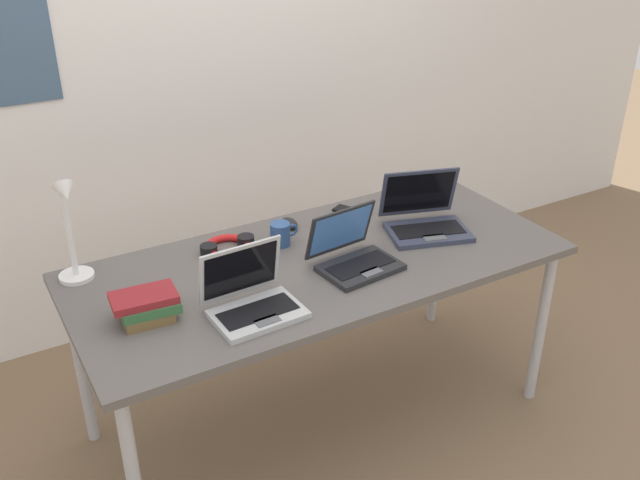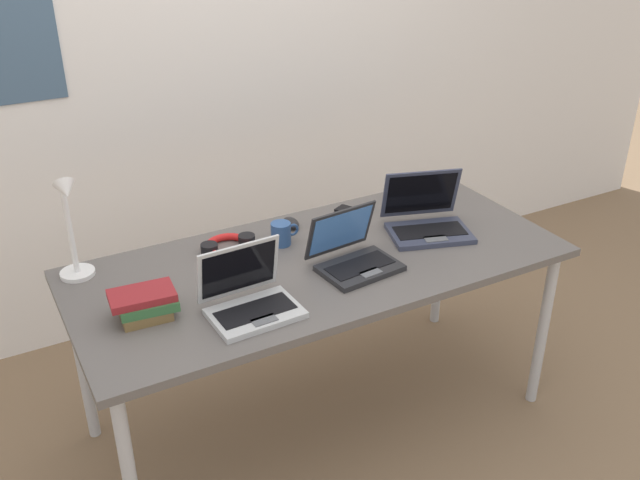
{
  "view_description": "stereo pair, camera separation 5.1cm",
  "coord_description": "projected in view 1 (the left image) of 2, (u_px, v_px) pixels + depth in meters",
  "views": [
    {
      "loc": [
        -1.13,
        -1.95,
        2.0
      ],
      "look_at": [
        0.0,
        0.0,
        0.82
      ],
      "focal_mm": 39.71,
      "sensor_mm": 36.0,
      "label": 1
    },
    {
      "loc": [
        -1.08,
        -1.98,
        2.0
      ],
      "look_at": [
        0.0,
        0.0,
        0.82
      ],
      "focal_mm": 39.71,
      "sensor_mm": 36.0,
      "label": 2
    }
  ],
  "objects": [
    {
      "name": "laptop_back_left",
      "position": [
        252.0,
        300.0,
        2.25
      ],
      "size": [
        0.29,
        0.24,
        0.21
      ],
      "color": "#B7BABC",
      "rests_on": "desk"
    },
    {
      "name": "desk",
      "position": [
        320.0,
        273.0,
        2.61
      ],
      "size": [
        1.8,
        0.8,
        0.74
      ],
      "color": "#595451",
      "rests_on": "ground_plane"
    },
    {
      "name": "wall_back",
      "position": [
        197.0,
        47.0,
        3.16
      ],
      "size": [
        6.0,
        0.13,
        2.6
      ],
      "color": "silver",
      "rests_on": "ground_plane"
    },
    {
      "name": "cell_phone",
      "position": [
        350.0,
        211.0,
        2.93
      ],
      "size": [
        0.12,
        0.15,
        0.01
      ],
      "primitive_type": "cube",
      "rotation": [
        0.0,
        0.0,
        0.48
      ],
      "color": "black",
      "rests_on": "desk"
    },
    {
      "name": "coffee_mug",
      "position": [
        281.0,
        234.0,
        2.66
      ],
      "size": [
        0.11,
        0.08,
        0.09
      ],
      "color": "#2D518C",
      "rests_on": "desk"
    },
    {
      "name": "ground_plane",
      "position": [
        320.0,
        415.0,
        2.92
      ],
      "size": [
        12.0,
        12.0,
        0.0
      ],
      "primitive_type": "plane",
      "color": "#7A6047"
    },
    {
      "name": "desk_lamp",
      "position": [
        70.0,
        231.0,
        2.35
      ],
      "size": [
        0.12,
        0.18,
        0.4
      ],
      "color": "white",
      "rests_on": "desk"
    },
    {
      "name": "headphones",
      "position": [
        228.0,
        246.0,
        2.64
      ],
      "size": [
        0.21,
        0.18,
        0.04
      ],
      "color": "red",
      "rests_on": "desk"
    },
    {
      "name": "laptop_near_mouse",
      "position": [
        425.0,
        219.0,
        2.77
      ],
      "size": [
        0.38,
        0.35,
        0.23
      ],
      "color": "#33384C",
      "rests_on": "desk"
    },
    {
      "name": "book_stack",
      "position": [
        147.0,
        306.0,
        2.22
      ],
      "size": [
        0.22,
        0.15,
        0.09
      ],
      "color": "brown",
      "rests_on": "desk"
    },
    {
      "name": "computer_mouse",
      "position": [
        289.0,
        223.0,
        2.81
      ],
      "size": [
        0.06,
        0.1,
        0.03
      ],
      "primitive_type": "ellipsoid",
      "rotation": [
        0.0,
        0.0,
        -0.07
      ],
      "color": "black",
      "rests_on": "desk"
    },
    {
      "name": "laptop_center",
      "position": [
        354.0,
        256.0,
        2.52
      ],
      "size": [
        0.3,
        0.27,
        0.2
      ],
      "color": "#232326",
      "rests_on": "desk"
    }
  ]
}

